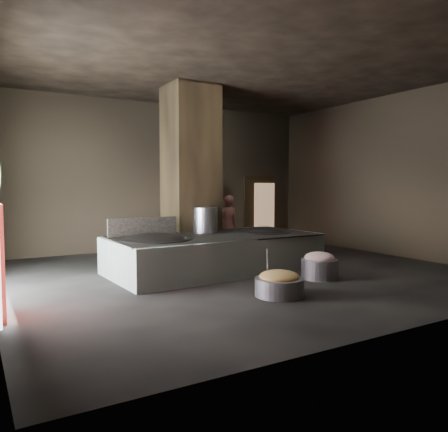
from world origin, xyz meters
TOP-DOWN VIEW (x-y plane):
  - floor at (0.00, 0.00)m, footprint 10.00×9.00m
  - ceiling at (0.00, 0.00)m, footprint 10.00×9.00m
  - back_wall at (0.00, 4.55)m, footprint 10.00×0.10m
  - front_wall at (0.00, -4.55)m, footprint 10.00×0.10m
  - right_wall at (5.05, 0.00)m, footprint 0.10×9.00m
  - pillar at (-0.30, 1.90)m, footprint 1.20×1.20m
  - hearth_platform at (-0.41, 0.43)m, footprint 4.85×2.51m
  - platform_cap at (-0.41, 0.43)m, footprint 4.64×2.23m
  - wok_left at (-1.86, 0.38)m, footprint 1.49×1.49m
  - wok_left_rim at (-1.86, 0.38)m, footprint 1.53×1.53m
  - wok_right at (0.94, 0.48)m, footprint 1.39×1.39m
  - wok_right_rim at (0.94, 0.48)m, footprint 1.42×1.42m
  - stock_pot at (-0.36, 0.98)m, footprint 0.58×0.58m
  - splash_guard at (-1.86, 1.18)m, footprint 1.65×0.15m
  - cook at (1.14, 2.44)m, footprint 0.62×0.41m
  - veg_basin at (-0.54, -2.16)m, footprint 1.07×1.07m
  - veg_fill at (-0.54, -2.16)m, footprint 0.71×0.71m
  - ladle at (-0.69, -2.01)m, footprint 0.24×0.28m
  - meat_basin at (1.08, -1.43)m, footprint 0.87×0.87m
  - meat_fill at (1.08, -1.43)m, footprint 0.63×0.63m
  - doorway_near at (1.20, 4.45)m, footprint 1.18×0.08m
  - doorway_near_glow at (1.40, 4.20)m, footprint 0.82×0.04m
  - doorway_far at (3.60, 4.45)m, footprint 1.18×0.08m
  - doorway_far_glow at (3.80, 4.36)m, footprint 0.85×0.04m
  - pavilion_sliver at (-4.88, -1.10)m, footprint 0.05×0.90m

SIDE VIEW (x-z plane):
  - floor at x=0.00m, z-range -0.10..0.00m
  - veg_basin at x=-0.54m, z-range 0.00..0.32m
  - meat_basin at x=1.08m, z-range 0.00..0.41m
  - veg_fill at x=-0.54m, z-range 0.24..0.46m
  - hearth_platform at x=-0.41m, z-range 0.00..0.82m
  - meat_fill at x=1.08m, z-range 0.33..0.57m
  - ladle at x=-0.69m, z-range 0.24..0.86m
  - wok_left at x=-1.86m, z-range 0.54..0.96m
  - wok_right at x=0.94m, z-range 0.55..0.95m
  - platform_cap at x=-0.41m, z-range 0.80..0.83m
  - wok_left_rim at x=-1.86m, z-range 0.79..0.85m
  - wok_right_rim at x=0.94m, z-range 0.79..0.85m
  - cook at x=1.14m, z-range 0.00..1.68m
  - pavilion_sliver at x=-4.88m, z-range 0.00..1.70m
  - splash_guard at x=-1.86m, z-range 0.82..1.24m
  - doorway_near_glow at x=1.40m, z-range 0.08..2.02m
  - doorway_far_glow at x=3.80m, z-range 0.05..2.05m
  - doorway_near at x=1.20m, z-range -0.09..2.29m
  - doorway_far at x=3.60m, z-range -0.09..2.29m
  - stock_pot at x=-0.36m, z-range 0.82..1.44m
  - back_wall at x=0.00m, z-range 0.00..4.50m
  - front_wall at x=0.00m, z-range 0.00..4.50m
  - right_wall at x=5.05m, z-range 0.00..4.50m
  - pillar at x=-0.30m, z-range 0.00..4.50m
  - ceiling at x=0.00m, z-range 4.50..4.60m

